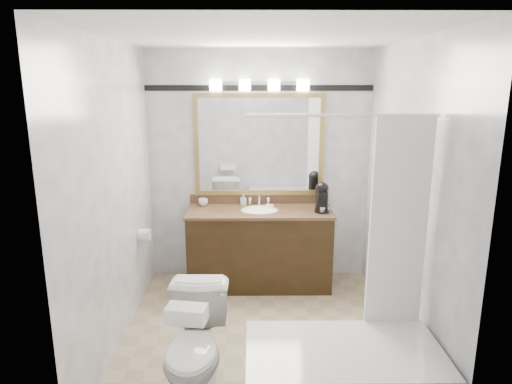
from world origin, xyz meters
TOP-DOWN VIEW (x-y plane):
  - room at (0.00, 0.00)m, footprint 2.42×2.62m
  - vanity at (0.00, 1.02)m, footprint 1.53×0.58m
  - mirror at (0.00, 1.28)m, footprint 1.40×0.04m
  - vanity_light_bar at (0.00, 1.23)m, footprint 1.02×0.14m
  - accent_stripe at (0.00, 1.29)m, footprint 2.40×0.01m
  - bathtub at (0.55, -0.90)m, footprint 1.30×0.75m
  - tp_roll at (-1.14, 0.66)m, footprint 0.11×0.12m
  - toilet at (-0.47, -0.81)m, footprint 0.44×0.76m
  - tissue_box at (-0.47, -1.12)m, footprint 0.26×0.17m
  - coffee_maker at (0.65, 0.97)m, footprint 0.16×0.20m
  - cup_left at (-0.61, 1.19)m, footprint 0.13×0.13m
  - soap_bottle_a at (-0.17, 1.22)m, footprint 0.07×0.07m
  - soap_bar at (0.11, 1.13)m, footprint 0.09×0.07m

SIDE VIEW (x-z plane):
  - bathtub at x=0.55m, z-range -0.70..1.26m
  - toilet at x=-0.47m, z-range 0.00..0.77m
  - vanity at x=0.00m, z-range -0.04..0.93m
  - tp_roll at x=-1.14m, z-range 0.64..0.76m
  - tissue_box at x=-0.47m, z-range 0.77..0.87m
  - soap_bar at x=0.11m, z-range 0.85..0.88m
  - cup_left at x=-0.61m, z-range 0.85..0.93m
  - soap_bottle_a at x=-0.17m, z-range 0.85..0.97m
  - coffee_maker at x=0.65m, z-range 0.85..1.16m
  - room at x=0.00m, z-range -0.01..2.51m
  - mirror at x=0.00m, z-range 0.95..2.05m
  - accent_stripe at x=0.00m, z-range 2.07..2.13m
  - vanity_light_bar at x=0.00m, z-range 2.07..2.19m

